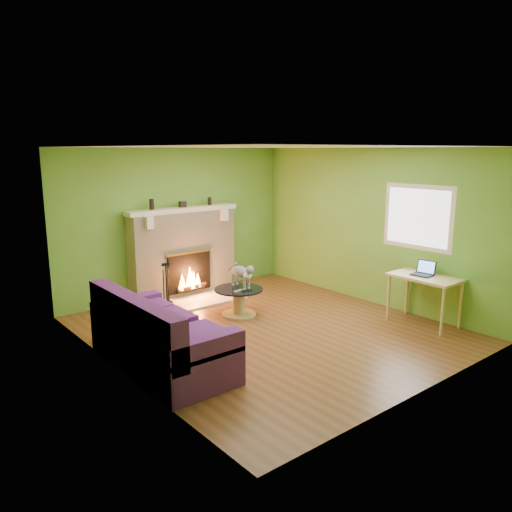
# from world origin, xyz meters

# --- Properties ---
(floor) EXTENTS (5.00, 5.00, 0.00)m
(floor) POSITION_xyz_m (0.00, 0.00, 0.00)
(floor) COLOR #5A3319
(floor) RESTS_ON ground
(ceiling) EXTENTS (5.00, 5.00, 0.00)m
(ceiling) POSITION_xyz_m (0.00, 0.00, 2.60)
(ceiling) COLOR white
(ceiling) RESTS_ON wall_back
(wall_back) EXTENTS (5.00, 0.00, 5.00)m
(wall_back) POSITION_xyz_m (0.00, 2.50, 1.30)
(wall_back) COLOR #55842B
(wall_back) RESTS_ON floor
(wall_front) EXTENTS (5.00, 0.00, 5.00)m
(wall_front) POSITION_xyz_m (0.00, -2.50, 1.30)
(wall_front) COLOR #55842B
(wall_front) RESTS_ON floor
(wall_left) EXTENTS (0.00, 5.00, 5.00)m
(wall_left) POSITION_xyz_m (-2.25, 0.00, 1.30)
(wall_left) COLOR #55842B
(wall_left) RESTS_ON floor
(wall_right) EXTENTS (0.00, 5.00, 5.00)m
(wall_right) POSITION_xyz_m (2.25, 0.00, 1.30)
(wall_right) COLOR #55842B
(wall_right) RESTS_ON floor
(window_frame) EXTENTS (0.00, 1.20, 1.20)m
(window_frame) POSITION_xyz_m (2.24, -0.90, 1.55)
(window_frame) COLOR silver
(window_frame) RESTS_ON wall_right
(window_pane) EXTENTS (0.00, 1.06, 1.06)m
(window_pane) POSITION_xyz_m (2.23, -0.90, 1.55)
(window_pane) COLOR white
(window_pane) RESTS_ON wall_right
(fireplace) EXTENTS (2.10, 0.46, 1.58)m
(fireplace) POSITION_xyz_m (0.00, 2.32, 0.77)
(fireplace) COLOR beige
(fireplace) RESTS_ON floor
(hearth) EXTENTS (1.50, 0.75, 0.03)m
(hearth) POSITION_xyz_m (0.00, 1.80, 0.01)
(hearth) COLOR beige
(hearth) RESTS_ON floor
(mantel) EXTENTS (2.10, 0.28, 0.08)m
(mantel) POSITION_xyz_m (0.00, 2.30, 1.54)
(mantel) COLOR silver
(mantel) RESTS_ON fireplace
(sofa) EXTENTS (0.93, 2.07, 0.93)m
(sofa) POSITION_xyz_m (-1.86, -0.14, 0.36)
(sofa) COLOR #551B69
(sofa) RESTS_ON floor
(coffee_table) EXTENTS (0.76, 0.76, 0.43)m
(coffee_table) POSITION_xyz_m (0.07, 0.79, 0.25)
(coffee_table) COLOR tan
(coffee_table) RESTS_ON floor
(desk) EXTENTS (0.58, 1.00, 0.74)m
(desk) POSITION_xyz_m (1.95, -1.28, 0.65)
(desk) COLOR tan
(desk) RESTS_ON floor
(cat) EXTENTS (0.27, 0.65, 0.40)m
(cat) POSITION_xyz_m (0.15, 0.84, 0.63)
(cat) COLOR slate
(cat) RESTS_ON coffee_table
(remote_silver) EXTENTS (0.17, 0.07, 0.02)m
(remote_silver) POSITION_xyz_m (-0.03, 0.67, 0.44)
(remote_silver) COLOR gray
(remote_silver) RESTS_ON coffee_table
(remote_black) EXTENTS (0.16, 0.07, 0.02)m
(remote_black) POSITION_xyz_m (0.09, 0.61, 0.44)
(remote_black) COLOR black
(remote_black) RESTS_ON coffee_table
(laptop) EXTENTS (0.28, 0.31, 0.22)m
(laptop) POSITION_xyz_m (1.93, -1.23, 0.85)
(laptop) COLOR black
(laptop) RESTS_ON desk
(fire_tools) EXTENTS (0.19, 0.19, 0.70)m
(fire_tools) POSITION_xyz_m (-0.56, 1.95, 0.38)
(fire_tools) COLOR black
(fire_tools) RESTS_ON hearth
(mantel_vase_left) EXTENTS (0.08, 0.08, 0.18)m
(mantel_vase_left) POSITION_xyz_m (-0.58, 2.33, 1.67)
(mantel_vase_left) COLOR black
(mantel_vase_left) RESTS_ON mantel
(mantel_vase_right) EXTENTS (0.07, 0.07, 0.14)m
(mantel_vase_right) POSITION_xyz_m (0.58, 2.33, 1.65)
(mantel_vase_right) COLOR black
(mantel_vase_right) RESTS_ON mantel
(mantel_box) EXTENTS (0.12, 0.08, 0.10)m
(mantel_box) POSITION_xyz_m (0.02, 2.33, 1.63)
(mantel_box) COLOR black
(mantel_box) RESTS_ON mantel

